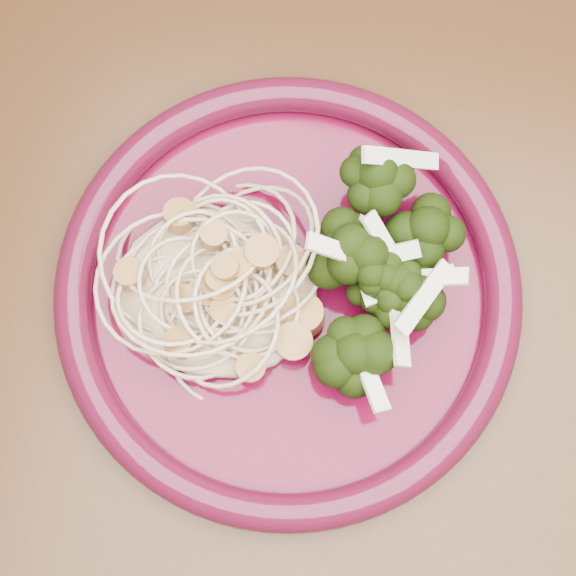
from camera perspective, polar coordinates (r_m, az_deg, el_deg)
The scene contains 6 objects.
dining_table at distance 0.67m, azimuth 1.16°, elevation -1.54°, with size 1.20×0.80×0.75m.
dinner_plate at distance 0.56m, azimuth 0.00°, elevation -0.20°, with size 0.38×0.38×0.03m.
spaghetti_pile at distance 0.55m, azimuth -5.16°, elevation 0.08°, with size 0.14×0.12×0.03m, color #C9B189.
scallop_cluster at distance 0.51m, azimuth -5.54°, elevation 1.15°, with size 0.13×0.13×0.04m, color #A77839, non-canonical shape.
broccoli_pile at distance 0.54m, azimuth 6.44°, elevation 0.38°, with size 0.10×0.16×0.06m, color black.
onion_garnish at distance 0.51m, azimuth 6.85°, elevation 1.35°, with size 0.07×0.10×0.06m, color beige, non-canonical shape.
Camera 1 is at (0.01, -0.15, 1.30)m, focal length 50.00 mm.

